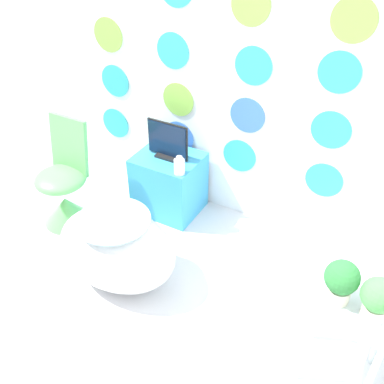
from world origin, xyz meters
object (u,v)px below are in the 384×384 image
object	(u,v)px
bathtub	(117,248)
chair	(65,193)
tv	(168,142)
potted_plant_right	(378,298)
potted_plant_left	(341,280)
vase	(179,166)

from	to	relation	value
bathtub	chair	world-z (taller)	chair
tv	chair	bearing A→B (deg)	-139.86
bathtub	potted_plant_right	bearing A→B (deg)	-0.19
bathtub	tv	bearing A→B (deg)	97.14
potted_plant_left	chair	bearing A→B (deg)	172.40
chair	potted_plant_right	bearing A→B (deg)	-7.53
tv	potted_plant_right	xyz separation A→B (m)	(1.75, -0.86, 0.05)
chair	tv	bearing A→B (deg)	40.14
chair	vase	world-z (taller)	chair
tv	potted_plant_right	bearing A→B (deg)	-26.30
tv	potted_plant_left	xyz separation A→B (m)	(1.56, -0.84, 0.06)
vase	potted_plant_left	bearing A→B (deg)	-26.62
bathtub	tv	size ratio (longest dim) A/B	2.44
potted_plant_left	bathtub	bearing A→B (deg)	-179.36
bathtub	vase	size ratio (longest dim) A/B	5.88
potted_plant_left	vase	bearing A→B (deg)	153.38
tv	potted_plant_right	size ratio (longest dim) A/B	1.44
potted_plant_left	potted_plant_right	world-z (taller)	potted_plant_left
vase	chair	bearing A→B (deg)	-155.51
bathtub	chair	bearing A→B (deg)	157.63
chair	vase	distance (m)	0.98
bathtub	potted_plant_right	world-z (taller)	potted_plant_right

